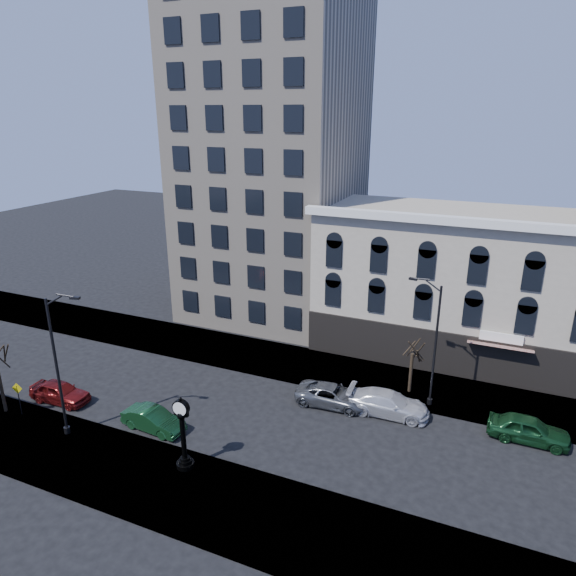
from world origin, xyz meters
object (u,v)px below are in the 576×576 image
at_px(street_lamp_near, 61,328).
at_px(car_near_a, 60,392).
at_px(car_near_b, 153,420).
at_px(street_clock, 183,436).
at_px(warning_sign, 18,393).

xyz_separation_m(street_lamp_near, car_near_a, (-4.14, 2.65, -6.67)).
bearing_deg(car_near_a, car_near_b, -93.59).
xyz_separation_m(street_clock, street_lamp_near, (-8.09, -0.06, 5.24)).
distance_m(street_clock, car_near_b, 4.95).
xyz_separation_m(street_clock, car_near_b, (-4.06, 2.42, -1.47)).
distance_m(street_clock, warning_sign, 13.26).
bearing_deg(car_near_b, car_near_a, 92.97).
distance_m(street_lamp_near, car_near_a, 8.28).
bearing_deg(car_near_a, street_clock, -104.41).
xyz_separation_m(street_lamp_near, car_near_b, (4.04, 2.49, -6.71)).
bearing_deg(car_near_a, warning_sign, 154.48).
bearing_deg(street_lamp_near, warning_sign, 164.48).
distance_m(car_near_a, car_near_b, 8.18).
height_order(street_lamp_near, car_near_b, street_lamp_near).
distance_m(street_clock, street_lamp_near, 9.64).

